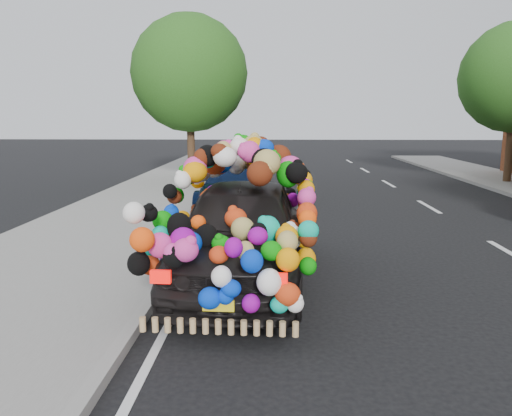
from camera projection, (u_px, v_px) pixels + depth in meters
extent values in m
plane|color=black|center=(314.00, 253.00, 9.16)|extent=(100.00, 100.00, 0.00)
cube|color=gray|center=(83.00, 248.00, 9.30)|extent=(4.00, 60.00, 0.12)
cube|color=gray|center=(187.00, 248.00, 9.23)|extent=(0.15, 60.00, 0.13)
cylinder|color=#332114|center=(191.00, 148.00, 18.40)|extent=(0.28, 0.28, 2.73)
sphere|color=#235015|center=(189.00, 73.00, 17.92)|extent=(4.20, 4.20, 4.20)
cylinder|color=#332114|center=(509.00, 149.00, 18.48)|extent=(0.28, 0.28, 2.64)
imported|color=black|center=(242.00, 231.00, 7.49)|extent=(2.02, 4.60, 1.54)
cube|color=red|center=(161.00, 277.00, 5.29)|extent=(0.22, 0.07, 0.14)
cube|color=red|center=(277.00, 280.00, 5.20)|extent=(0.22, 0.07, 0.14)
cube|color=yellow|center=(218.00, 306.00, 5.29)|extent=(0.34, 0.05, 0.12)
imported|color=black|center=(235.00, 186.00, 13.60)|extent=(1.91, 4.31, 1.23)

